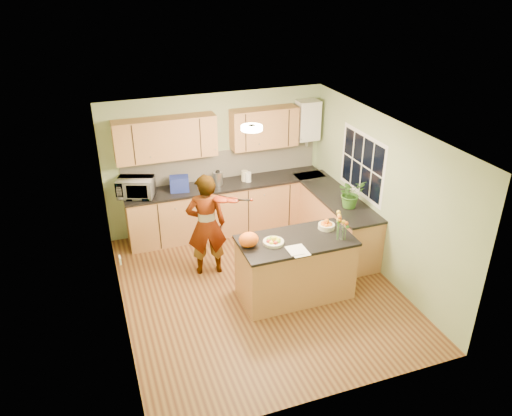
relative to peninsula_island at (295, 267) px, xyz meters
name	(u,v)px	position (x,y,z in m)	size (l,w,h in m)	color
floor	(259,288)	(-0.46, 0.30, -0.47)	(4.50, 4.50, 0.00)	#542C18
ceiling	(259,132)	(-0.46, 0.30, 2.03)	(4.00, 4.50, 0.02)	silver
wall_back	(216,162)	(-0.46, 2.55, 0.78)	(4.00, 0.02, 2.50)	#96AE7C
wall_front	(333,310)	(-0.46, -1.95, 0.78)	(4.00, 0.02, 2.50)	#96AE7C
wall_left	(115,240)	(-2.46, 0.30, 0.78)	(0.02, 4.50, 2.50)	#96AE7C
wall_right	(381,196)	(1.54, 0.30, 0.78)	(0.02, 4.50, 2.50)	#96AE7C
back_counter	(228,207)	(-0.36, 2.25, 0.00)	(3.64, 0.62, 0.94)	#BE7C4C
right_counter	(334,220)	(1.24, 1.15, 0.00)	(0.62, 2.24, 0.94)	#BE7C4C
splashback	(222,164)	(-0.36, 2.54, 0.73)	(3.60, 0.02, 0.52)	silver
upper_cabinets	(208,134)	(-0.63, 2.38, 1.38)	(3.20, 0.34, 0.70)	#BE7C4C
boiler	(308,120)	(1.24, 2.39, 1.42)	(0.40, 0.30, 0.86)	white
window_right	(362,165)	(1.54, 0.90, 1.08)	(0.01, 1.30, 1.05)	white
light_switch	(120,260)	(-2.44, -0.30, 0.83)	(0.02, 0.09, 0.09)	white
ceiling_lamp	(252,128)	(-0.46, 0.60, 1.99)	(0.30, 0.30, 0.07)	#FFEABF
peninsula_island	(295,267)	(0.00, 0.00, 0.00)	(1.65, 0.85, 0.95)	#BE7C4C
fruit_dish	(273,241)	(-0.35, 0.00, 0.51)	(0.30, 0.30, 0.10)	beige
orange_bowl	(326,225)	(0.55, 0.15, 0.53)	(0.24, 0.24, 0.14)	beige
flower_vase	(341,221)	(0.60, -0.18, 0.76)	(0.23, 0.23, 0.43)	silver
orange_bag	(249,240)	(-0.70, 0.05, 0.58)	(0.28, 0.24, 0.21)	orange
papers	(298,251)	(-0.10, -0.30, 0.48)	(0.24, 0.32, 0.01)	white
violinist	(206,225)	(-1.06, 1.03, 0.37)	(0.62, 0.40, 1.69)	#E9AD8E
violin	(222,199)	(-0.86, 0.81, 0.87)	(0.62, 0.25, 0.12)	#4A1704
microwave	(136,188)	(-1.95, 2.23, 0.63)	(0.59, 0.40, 0.33)	white
blue_box	(179,184)	(-1.21, 2.23, 0.59)	(0.32, 0.23, 0.26)	navy
kettle	(218,178)	(-0.52, 2.26, 0.60)	(0.17, 0.17, 0.32)	#BBBBC0
jar_cream	(245,176)	(-0.02, 2.27, 0.56)	(0.12, 0.12, 0.19)	beige
jar_white	(248,177)	(0.03, 2.20, 0.55)	(0.11, 0.11, 0.18)	white
potted_plant	(351,193)	(1.24, 0.69, 0.70)	(0.43, 0.37, 0.47)	#356722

